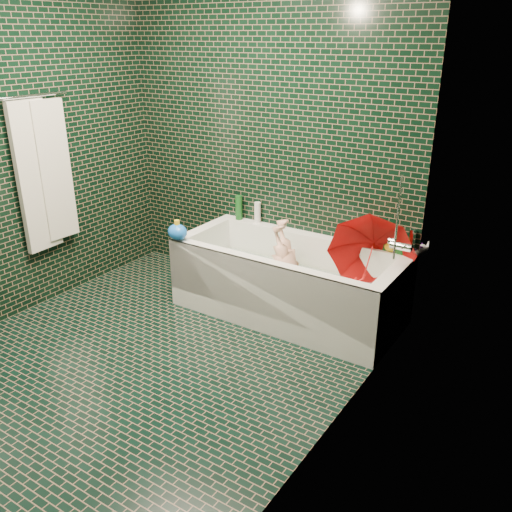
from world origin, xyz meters
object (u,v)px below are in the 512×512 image
Objects in this scene: bathtub at (287,289)px; bath_toy at (177,232)px; child at (291,276)px; rubber_duck at (391,246)px; umbrella at (369,260)px.

bath_toy is (-0.78, -0.33, 0.41)m from bathtub.
rubber_duck reaches higher than child.
bath_toy is (-1.45, -0.65, 0.03)m from rubber_duck.
bathtub is at bearing -179.19° from umbrella.
bathtub is 10.24× the size of bath_toy.
child is 0.77m from rubber_duck.
bath_toy reaches higher than child.
bathtub is at bearing -30.46° from child.
child is at bearing 75.43° from bathtub.
bathtub is 2.04× the size of child.
umbrella is at bearing 20.58° from bath_toy.
umbrella reaches higher than rubber_duck.
rubber_duck is at bearing 26.23° from bathtub.
bathtub is at bearing -134.28° from rubber_duck.
rubber_duck is 1.59m from bath_toy.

